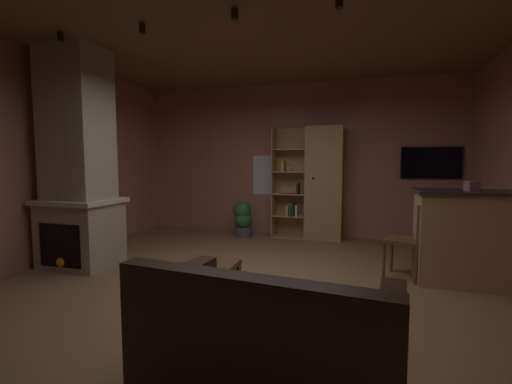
{
  "coord_description": "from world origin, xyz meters",
  "views": [
    {
      "loc": [
        1.16,
        -3.59,
        1.41
      ],
      "look_at": [
        0.0,
        0.4,
        1.05
      ],
      "focal_mm": 24.67,
      "sensor_mm": 36.0,
      "label": 1
    }
  ],
  "objects_px": {
    "stone_fireplace": "(78,170)",
    "dining_chair": "(411,236)",
    "wall_mounted_tv": "(431,163)",
    "tissue_box": "(472,186)",
    "potted_floor_plant": "(243,218)",
    "bookshelf_cabinet": "(319,184)",
    "leather_couch": "(267,348)",
    "coffee_table": "(203,274)",
    "kitchen_bar_counter": "(482,238)",
    "table_book_0": "(203,262)"
  },
  "relations": [
    {
      "from": "kitchen_bar_counter",
      "to": "table_book_0",
      "type": "height_order",
      "value": "kitchen_bar_counter"
    },
    {
      "from": "table_book_0",
      "to": "wall_mounted_tv",
      "type": "height_order",
      "value": "wall_mounted_tv"
    },
    {
      "from": "tissue_box",
      "to": "coffee_table",
      "type": "height_order",
      "value": "tissue_box"
    },
    {
      "from": "leather_couch",
      "to": "stone_fireplace",
      "type": "bearing_deg",
      "value": 148.51
    },
    {
      "from": "kitchen_bar_counter",
      "to": "bookshelf_cabinet",
      "type": "bearing_deg",
      "value": 136.46
    },
    {
      "from": "dining_chair",
      "to": "potted_floor_plant",
      "type": "relative_size",
      "value": 1.36
    },
    {
      "from": "wall_mounted_tv",
      "to": "bookshelf_cabinet",
      "type": "bearing_deg",
      "value": -173.56
    },
    {
      "from": "stone_fireplace",
      "to": "leather_couch",
      "type": "distance_m",
      "value": 3.76
    },
    {
      "from": "table_book_0",
      "to": "dining_chair",
      "type": "relative_size",
      "value": 0.13
    },
    {
      "from": "coffee_table",
      "to": "dining_chair",
      "type": "xyz_separation_m",
      "value": [
        2.05,
        1.44,
        0.2
      ]
    },
    {
      "from": "bookshelf_cabinet",
      "to": "tissue_box",
      "type": "height_order",
      "value": "bookshelf_cabinet"
    },
    {
      "from": "bookshelf_cabinet",
      "to": "leather_couch",
      "type": "height_order",
      "value": "bookshelf_cabinet"
    },
    {
      "from": "stone_fireplace",
      "to": "table_book_0",
      "type": "xyz_separation_m",
      "value": [
        2.14,
        -0.74,
        -0.88
      ]
    },
    {
      "from": "dining_chair",
      "to": "leather_couch",
      "type": "bearing_deg",
      "value": -113.9
    },
    {
      "from": "coffee_table",
      "to": "bookshelf_cabinet",
      "type": "bearing_deg",
      "value": 77.56
    },
    {
      "from": "coffee_table",
      "to": "wall_mounted_tv",
      "type": "xyz_separation_m",
      "value": [
        2.61,
        3.57,
        1.06
      ]
    },
    {
      "from": "potted_floor_plant",
      "to": "wall_mounted_tv",
      "type": "xyz_separation_m",
      "value": [
        3.26,
        0.41,
        1.04
      ]
    },
    {
      "from": "wall_mounted_tv",
      "to": "leather_couch",
      "type": "bearing_deg",
      "value": -109.83
    },
    {
      "from": "leather_couch",
      "to": "coffee_table",
      "type": "bearing_deg",
      "value": 129.96
    },
    {
      "from": "stone_fireplace",
      "to": "leather_couch",
      "type": "relative_size",
      "value": 1.8
    },
    {
      "from": "wall_mounted_tv",
      "to": "tissue_box",
      "type": "bearing_deg",
      "value": -89.3
    },
    {
      "from": "coffee_table",
      "to": "wall_mounted_tv",
      "type": "relative_size",
      "value": 0.68
    },
    {
      "from": "stone_fireplace",
      "to": "dining_chair",
      "type": "relative_size",
      "value": 3.13
    },
    {
      "from": "wall_mounted_tv",
      "to": "stone_fireplace",
      "type": "bearing_deg",
      "value": -149.75
    },
    {
      "from": "potted_floor_plant",
      "to": "dining_chair",
      "type": "bearing_deg",
      "value": -32.65
    },
    {
      "from": "tissue_box",
      "to": "leather_couch",
      "type": "xyz_separation_m",
      "value": [
        -1.71,
        -2.46,
        -0.84
      ]
    },
    {
      "from": "stone_fireplace",
      "to": "kitchen_bar_counter",
      "type": "height_order",
      "value": "stone_fireplace"
    },
    {
      "from": "potted_floor_plant",
      "to": "tissue_box",
      "type": "bearing_deg",
      "value": -28.88
    },
    {
      "from": "table_book_0",
      "to": "dining_chair",
      "type": "xyz_separation_m",
      "value": [
        2.08,
        1.39,
        0.11
      ]
    },
    {
      "from": "kitchen_bar_counter",
      "to": "tissue_box",
      "type": "relative_size",
      "value": 11.88
    },
    {
      "from": "potted_floor_plant",
      "to": "bookshelf_cabinet",
      "type": "bearing_deg",
      "value": 8.06
    },
    {
      "from": "bookshelf_cabinet",
      "to": "kitchen_bar_counter",
      "type": "bearing_deg",
      "value": -43.54
    },
    {
      "from": "potted_floor_plant",
      "to": "wall_mounted_tv",
      "type": "distance_m",
      "value": 3.45
    },
    {
      "from": "table_book_0",
      "to": "wall_mounted_tv",
      "type": "relative_size",
      "value": 0.12
    },
    {
      "from": "bookshelf_cabinet",
      "to": "leather_couch",
      "type": "xyz_separation_m",
      "value": [
        0.18,
        -4.47,
        -0.7
      ]
    },
    {
      "from": "tissue_box",
      "to": "leather_couch",
      "type": "relative_size",
      "value": 0.08
    },
    {
      "from": "coffee_table",
      "to": "potted_floor_plant",
      "type": "relative_size",
      "value": 0.97
    },
    {
      "from": "dining_chair",
      "to": "tissue_box",
      "type": "bearing_deg",
      "value": -8.09
    },
    {
      "from": "tissue_box",
      "to": "dining_chair",
      "type": "bearing_deg",
      "value": 171.91
    },
    {
      "from": "stone_fireplace",
      "to": "tissue_box",
      "type": "xyz_separation_m",
      "value": [
        4.8,
        0.56,
        -0.16
      ]
    },
    {
      "from": "bookshelf_cabinet",
      "to": "kitchen_bar_counter",
      "type": "xyz_separation_m",
      "value": [
        2.04,
        -1.94,
        -0.46
      ]
    },
    {
      "from": "stone_fireplace",
      "to": "bookshelf_cabinet",
      "type": "distance_m",
      "value": 3.89
    },
    {
      "from": "tissue_box",
      "to": "dining_chair",
      "type": "xyz_separation_m",
      "value": [
        -0.59,
        0.08,
        -0.61
      ]
    },
    {
      "from": "dining_chair",
      "to": "wall_mounted_tv",
      "type": "xyz_separation_m",
      "value": [
        0.56,
        2.14,
        0.86
      ]
    },
    {
      "from": "tissue_box",
      "to": "kitchen_bar_counter",
      "type": "bearing_deg",
      "value": 25.51
    },
    {
      "from": "kitchen_bar_counter",
      "to": "potted_floor_plant",
      "type": "bearing_deg",
      "value": 153.08
    },
    {
      "from": "tissue_box",
      "to": "coffee_table",
      "type": "relative_size",
      "value": 0.18
    },
    {
      "from": "coffee_table",
      "to": "wall_mounted_tv",
      "type": "height_order",
      "value": "wall_mounted_tv"
    },
    {
      "from": "kitchen_bar_counter",
      "to": "coffee_table",
      "type": "relative_size",
      "value": 2.18
    },
    {
      "from": "stone_fireplace",
      "to": "leather_couch",
      "type": "xyz_separation_m",
      "value": [
        3.09,
        -1.89,
        -1.0
      ]
    }
  ]
}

